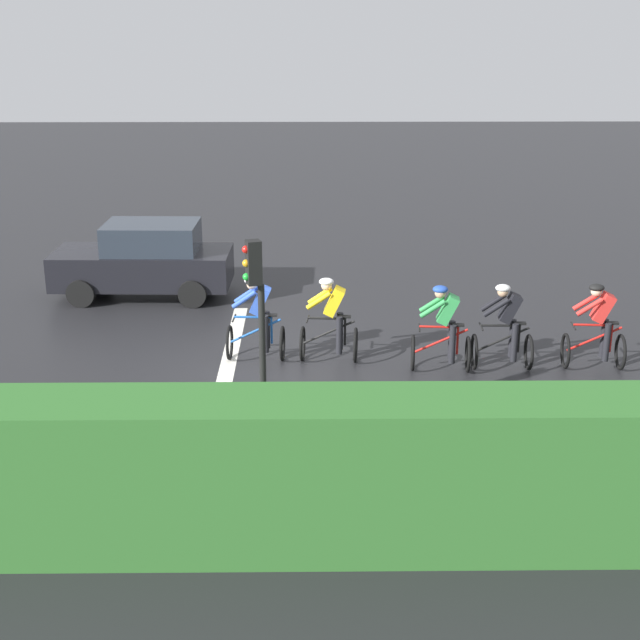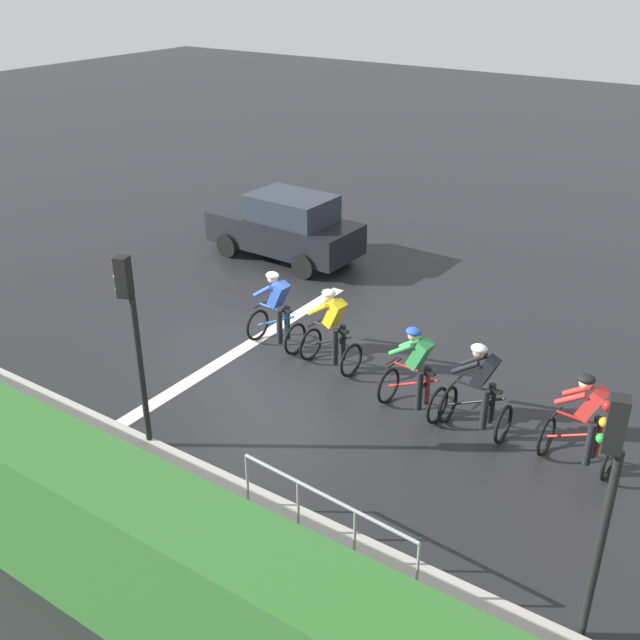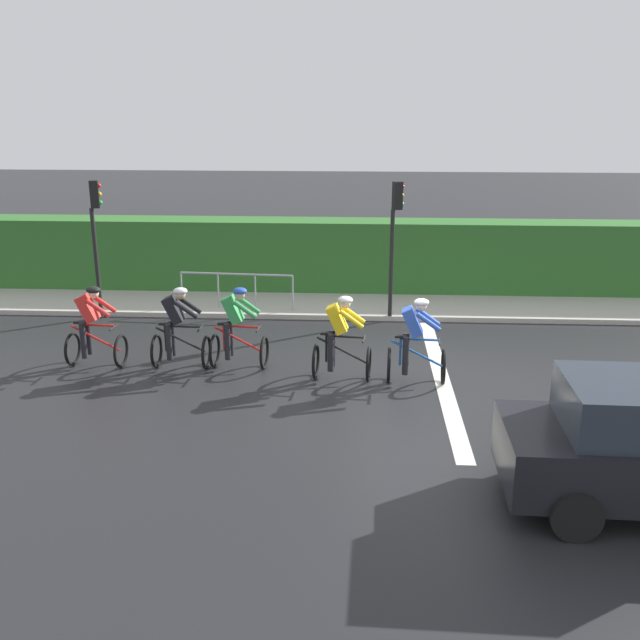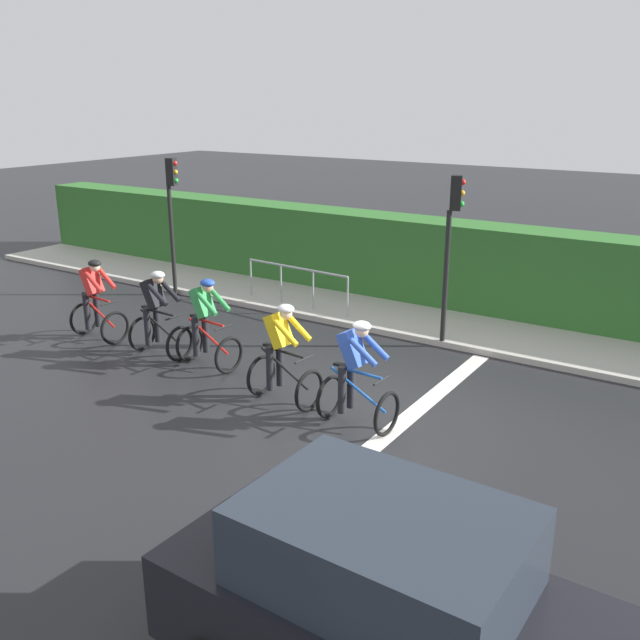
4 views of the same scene
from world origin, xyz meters
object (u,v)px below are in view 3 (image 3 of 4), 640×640
cyclist_lead (93,328)px  cyclist_second (178,330)px  cyclist_fourth (340,340)px  cyclist_trailing (415,343)px  cyclist_mid (237,330)px  pedestrian_railing_kerbside (236,283)px  traffic_light_far_junction (96,228)px  traffic_light_near_crossing (395,230)px

cyclist_lead → cyclist_second: bearing=-89.8°
cyclist_fourth → cyclist_trailing: (-0.09, -1.40, 0.00)m
cyclist_second → cyclist_trailing: 4.66m
cyclist_mid → pedestrian_railing_kerbside: (3.77, 0.64, -0.03)m
cyclist_lead → cyclist_mid: same height
cyclist_mid → pedestrian_railing_kerbside: 3.82m
cyclist_lead → cyclist_fourth: size_ratio=1.00×
cyclist_fourth → traffic_light_far_junction: 7.14m
cyclist_trailing → cyclist_mid: bearing=80.1°
traffic_light_far_junction → cyclist_mid: bearing=-129.6°
cyclist_second → cyclist_fourth: (-0.44, -3.23, 0.00)m
traffic_light_far_junction → cyclist_fourth: bearing=-122.0°
cyclist_fourth → cyclist_lead: bearing=85.0°
cyclist_mid → pedestrian_railing_kerbside: size_ratio=0.58×
traffic_light_near_crossing → pedestrian_railing_kerbside: bearing=83.7°
cyclist_trailing → traffic_light_far_junction: (3.80, 7.33, 1.43)m
cyclist_lead → traffic_light_far_junction: 3.70m
cyclist_second → traffic_light_near_crossing: traffic_light_near_crossing is taller
cyclist_second → pedestrian_railing_kerbside: cyclist_second is taller
cyclist_mid → traffic_light_near_crossing: traffic_light_near_crossing is taller
cyclist_lead → pedestrian_railing_kerbside: 4.45m
cyclist_mid → traffic_light_near_crossing: (3.34, -3.22, 1.43)m
traffic_light_near_crossing → traffic_light_far_junction: 7.09m
cyclist_fourth → traffic_light_near_crossing: traffic_light_near_crossing is taller
cyclist_fourth → cyclist_trailing: same height
cyclist_fourth → cyclist_trailing: 1.41m
cyclist_lead → cyclist_second: size_ratio=1.00×
cyclist_trailing → cyclist_second: bearing=83.4°
cyclist_mid → traffic_light_near_crossing: 4.86m
traffic_light_near_crossing → pedestrian_railing_kerbside: size_ratio=1.16×
cyclist_second → pedestrian_railing_kerbside: bearing=-7.7°
cyclist_trailing → pedestrian_railing_kerbside: size_ratio=0.58×
cyclist_mid → cyclist_trailing: bearing=-99.9°
cyclist_mid → cyclist_fourth: (-0.51, -2.07, 0.00)m
cyclist_lead → traffic_light_near_crossing: size_ratio=0.50×
cyclist_lead → cyclist_second: 1.72m
cyclist_second → cyclist_mid: (0.07, -1.16, 0.00)m
cyclist_fourth → cyclist_trailing: bearing=-93.8°
pedestrian_railing_kerbside → cyclist_fourth: bearing=-147.7°
cyclist_second → traffic_light_far_junction: (3.26, 2.70, 1.43)m
cyclist_second → cyclist_fourth: bearing=-97.8°
cyclist_lead → cyclist_fourth: same height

